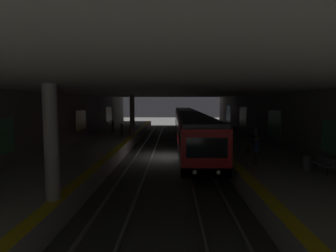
{
  "coord_description": "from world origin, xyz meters",
  "views": [
    {
      "loc": [
        -24.9,
        -0.39,
        4.94
      ],
      "look_at": [
        10.75,
        0.28,
        1.79
      ],
      "focal_mm": 30.64,
      "sensor_mm": 36.0,
      "label": 1
    }
  ],
  "objects_px": {
    "bench_left_near": "(323,163)",
    "backpack_on_floor": "(248,150)",
    "bench_right_near": "(96,130)",
    "person_walking_mid": "(113,125)",
    "person_waiting_near": "(255,134)",
    "bench_left_mid": "(259,136)",
    "bench_right_mid": "(102,128)",
    "trash_bin": "(306,163)",
    "pillar_near": "(51,142)",
    "bench_left_far": "(235,126)",
    "person_boarding": "(256,150)",
    "metro_train": "(188,124)",
    "pillar_far": "(132,115)",
    "person_standing_far": "(122,129)",
    "bench_right_far": "(111,124)"
  },
  "relations": [
    {
      "from": "person_walking_mid",
      "to": "person_boarding",
      "type": "bearing_deg",
      "value": -145.47
    },
    {
      "from": "metro_train",
      "to": "person_walking_mid",
      "type": "bearing_deg",
      "value": 90.15
    },
    {
      "from": "bench_left_far",
      "to": "bench_right_near",
      "type": "distance_m",
      "value": 17.83
    },
    {
      "from": "bench_left_mid",
      "to": "person_standing_far",
      "type": "distance_m",
      "value": 14.28
    },
    {
      "from": "pillar_far",
      "to": "bench_left_near",
      "type": "bearing_deg",
      "value": -143.33
    },
    {
      "from": "bench_left_near",
      "to": "person_waiting_near",
      "type": "distance_m",
      "value": 10.65
    },
    {
      "from": "bench_right_near",
      "to": "person_walking_mid",
      "type": "distance_m",
      "value": 3.3
    },
    {
      "from": "pillar_near",
      "to": "person_standing_far",
      "type": "bearing_deg",
      "value": 2.53
    },
    {
      "from": "pillar_near",
      "to": "person_boarding",
      "type": "distance_m",
      "value": 11.74
    },
    {
      "from": "pillar_far",
      "to": "person_walking_mid",
      "type": "bearing_deg",
      "value": 45.56
    },
    {
      "from": "pillar_far",
      "to": "bench_left_far",
      "type": "bearing_deg",
      "value": -69.03
    },
    {
      "from": "trash_bin",
      "to": "bench_right_mid",
      "type": "bearing_deg",
      "value": 39.65
    },
    {
      "from": "bench_right_mid",
      "to": "metro_train",
      "type": "bearing_deg",
      "value": -89.57
    },
    {
      "from": "person_walking_mid",
      "to": "backpack_on_floor",
      "type": "xyz_separation_m",
      "value": [
        -14.33,
        -13.14,
        -0.65
      ]
    },
    {
      "from": "bench_right_mid",
      "to": "trash_bin",
      "type": "bearing_deg",
      "value": -140.35
    },
    {
      "from": "bench_right_mid",
      "to": "person_waiting_near",
      "type": "xyz_separation_m",
      "value": [
        -9.39,
        -16.42,
        0.31
      ]
    },
    {
      "from": "bench_left_far",
      "to": "person_waiting_near",
      "type": "bearing_deg",
      "value": 176.8
    },
    {
      "from": "bench_left_mid",
      "to": "person_standing_far",
      "type": "height_order",
      "value": "person_standing_far"
    },
    {
      "from": "trash_bin",
      "to": "person_standing_far",
      "type": "bearing_deg",
      "value": 40.72
    },
    {
      "from": "backpack_on_floor",
      "to": "trash_bin",
      "type": "distance_m",
      "value": 5.74
    },
    {
      "from": "pillar_near",
      "to": "person_waiting_near",
      "type": "bearing_deg",
      "value": -38.81
    },
    {
      "from": "bench_left_near",
      "to": "bench_right_far",
      "type": "bearing_deg",
      "value": 34.18
    },
    {
      "from": "person_boarding",
      "to": "backpack_on_floor",
      "type": "relative_size",
      "value": 4.24
    },
    {
      "from": "pillar_far",
      "to": "person_walking_mid",
      "type": "relative_size",
      "value": 2.89
    },
    {
      "from": "bench_right_near",
      "to": "person_boarding",
      "type": "relative_size",
      "value": 1.0
    },
    {
      "from": "bench_right_near",
      "to": "trash_bin",
      "type": "height_order",
      "value": "bench_right_near"
    },
    {
      "from": "bench_left_near",
      "to": "backpack_on_floor",
      "type": "distance_m",
      "value": 6.3
    },
    {
      "from": "bench_left_mid",
      "to": "bench_right_near",
      "type": "distance_m",
      "value": 17.91
    },
    {
      "from": "person_waiting_near",
      "to": "person_walking_mid",
      "type": "xyz_separation_m",
      "value": [
        9.45,
        15.05,
        0.02
      ]
    },
    {
      "from": "bench_left_near",
      "to": "bench_right_near",
      "type": "height_order",
      "value": "same"
    },
    {
      "from": "bench_right_mid",
      "to": "person_boarding",
      "type": "relative_size",
      "value": 1.0
    },
    {
      "from": "bench_right_far",
      "to": "person_waiting_near",
      "type": "height_order",
      "value": "person_waiting_near"
    },
    {
      "from": "pillar_far",
      "to": "person_standing_far",
      "type": "relative_size",
      "value": 2.92
    },
    {
      "from": "pillar_near",
      "to": "bench_left_far",
      "type": "relative_size",
      "value": 2.68
    },
    {
      "from": "person_walking_mid",
      "to": "trash_bin",
      "type": "relative_size",
      "value": 1.85
    },
    {
      "from": "bench_right_mid",
      "to": "person_standing_far",
      "type": "height_order",
      "value": "person_standing_far"
    },
    {
      "from": "bench_right_near",
      "to": "person_walking_mid",
      "type": "xyz_separation_m",
      "value": [
        2.99,
        -1.37,
        0.33
      ]
    },
    {
      "from": "metro_train",
      "to": "bench_right_far",
      "type": "xyz_separation_m",
      "value": [
        5.04,
        10.73,
        -0.45
      ]
    },
    {
      "from": "pillar_far",
      "to": "bench_right_near",
      "type": "height_order",
      "value": "pillar_far"
    },
    {
      "from": "bench_left_near",
      "to": "bench_right_near",
      "type": "bearing_deg",
      "value": 44.97
    },
    {
      "from": "bench_left_near",
      "to": "trash_bin",
      "type": "relative_size",
      "value": 2.0
    },
    {
      "from": "person_walking_mid",
      "to": "trash_bin",
      "type": "height_order",
      "value": "person_walking_mid"
    },
    {
      "from": "bench_left_near",
      "to": "person_boarding",
      "type": "distance_m",
      "value": 3.64
    },
    {
      "from": "person_walking_mid",
      "to": "person_boarding",
      "type": "height_order",
      "value": "person_boarding"
    },
    {
      "from": "bench_left_far",
      "to": "person_standing_far",
      "type": "distance_m",
      "value": 15.36
    },
    {
      "from": "bench_left_near",
      "to": "bench_right_mid",
      "type": "xyz_separation_m",
      "value": [
        20.01,
        17.07,
        0.0
      ]
    },
    {
      "from": "bench_left_mid",
      "to": "bench_right_mid",
      "type": "distance_m",
      "value": 19.0
    },
    {
      "from": "bench_right_near",
      "to": "person_standing_far",
      "type": "relative_size",
      "value": 1.09
    },
    {
      "from": "metro_train",
      "to": "backpack_on_floor",
      "type": "relative_size",
      "value": 101.47
    },
    {
      "from": "metro_train",
      "to": "bench_right_far",
      "type": "bearing_deg",
      "value": 64.86
    }
  ]
}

